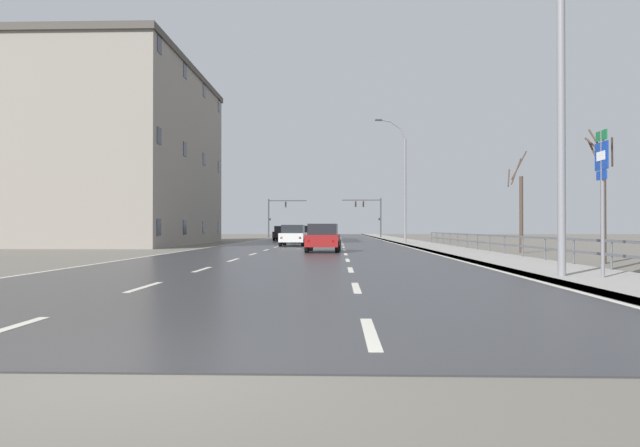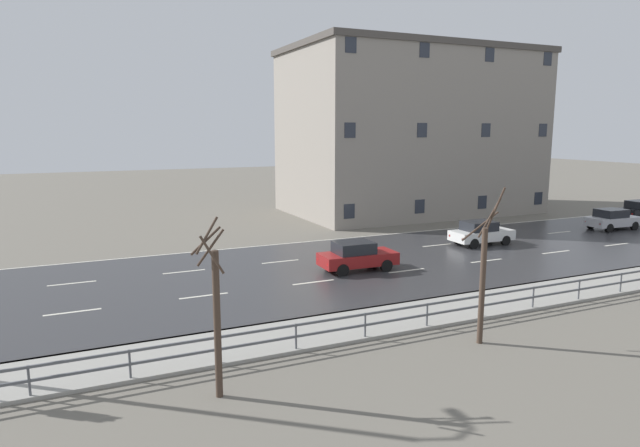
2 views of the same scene
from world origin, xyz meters
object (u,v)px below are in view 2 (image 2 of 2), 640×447
object	(u,v)px
brick_building	(410,132)
car_near_left	(612,219)
car_mid_centre	(481,233)
car_far_left	(357,256)

from	to	relation	value
brick_building	car_near_left	bearing A→B (deg)	30.42
car_mid_centre	car_far_left	xyz separation A→B (m)	(2.48, -10.46, 0.00)
car_mid_centre	car_near_left	distance (m)	12.69
car_far_left	brick_building	world-z (taller)	brick_building
brick_building	car_far_left	bearing A→B (deg)	-40.14
car_near_left	brick_building	distance (m)	18.06
car_mid_centre	car_far_left	bearing A→B (deg)	-75.64
car_mid_centre	car_near_left	size ratio (longest dim) A/B	0.99
car_near_left	brick_building	bearing A→B (deg)	-146.70
car_near_left	brick_building	size ratio (longest dim) A/B	0.19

